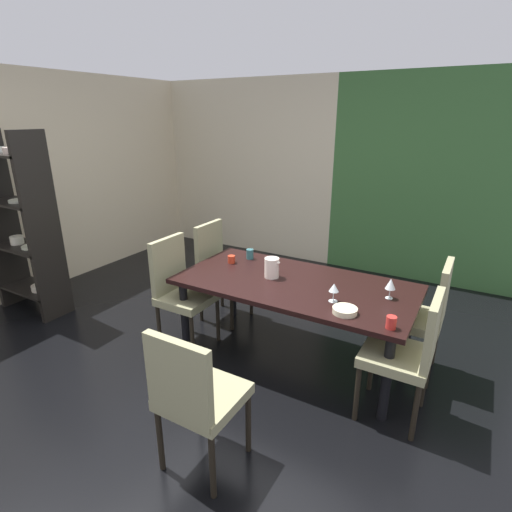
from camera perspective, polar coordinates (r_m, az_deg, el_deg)
name	(u,v)px	position (r m, az deg, el deg)	size (l,w,h in m)	color
ground_plane	(204,356)	(3.71, -7.43, -13.99)	(5.40, 5.74, 0.02)	black
back_panel_interior	(245,168)	(6.20, -1.61, 12.43)	(2.83, 0.10, 2.53)	beige
garden_window_panel	(437,182)	(5.32, 24.40, 9.55)	(2.57, 0.10, 2.53)	#356131
left_interior_panel	(6,188)	(5.24, -32.15, 8.18)	(0.10, 5.74, 2.53)	beige
dining_table	(294,290)	(3.38, 5.52, -4.86)	(1.96, 0.98, 0.71)	black
chair_head_near	(195,394)	(2.41, -8.76, -18.90)	(0.44, 0.44, 0.95)	gray
chair_right_near	(409,350)	(2.92, 21.00, -12.43)	(0.44, 0.44, 0.96)	gray
chair_left_far	(219,266)	(4.12, -5.30, -1.48)	(0.45, 0.44, 1.00)	gray
chair_left_near	(180,287)	(3.67, -10.86, -4.42)	(0.45, 0.44, 1.01)	gray
chair_right_far	(424,312)	(3.47, 22.84, -7.37)	(0.44, 0.44, 0.98)	gray
display_shelf	(22,225)	(4.79, -30.48, 3.86)	(0.79, 0.35, 1.90)	black
wine_glass_near_window	(391,284)	(3.17, 18.68, -3.85)	(0.08, 0.08, 0.16)	silver
wine_glass_center	(334,288)	(3.01, 11.07, -4.55)	(0.07, 0.07, 0.14)	silver
serving_bowl_east	(345,310)	(2.89, 12.58, -7.61)	(0.18, 0.18, 0.04)	beige
cup_north	(391,322)	(2.77, 18.75, -8.98)	(0.07, 0.07, 0.09)	red
cup_front	(250,254)	(3.85, -0.88, 0.28)	(0.07, 0.07, 0.10)	#306368
cup_right	(231,259)	(3.76, -3.53, -0.47)	(0.07, 0.07, 0.07)	red
pitcher_near_shelf	(272,268)	(3.41, 2.28, -1.67)	(0.14, 0.12, 0.17)	white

